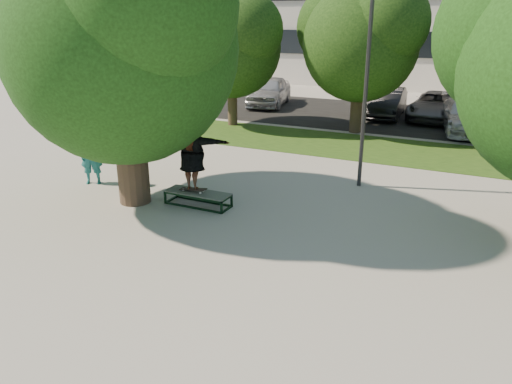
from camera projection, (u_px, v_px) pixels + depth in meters
The scene contains 15 objects.
ground at pixel (258, 245), 11.18m from camera, with size 120.00×120.00×0.00m, color #9C968F.
grass_strip at pixel (389, 150), 18.84m from camera, with size 30.00×4.00×0.02m, color #1F3F12.
asphalt_strip at pixel (395, 117), 24.76m from camera, with size 40.00×8.00×0.01m, color black.
tree_left at pixel (121, 33), 12.36m from camera, with size 6.96×5.95×7.12m.
bg_tree_left at pixel (231, 41), 21.98m from camera, with size 5.28×4.51×5.77m.
bg_tree_mid at pixel (360, 36), 20.51m from camera, with size 5.76×4.92×6.24m.
bg_tree_right at pixel (505, 54), 18.02m from camera, with size 5.04×4.31×5.43m.
lamppost at pixel (367, 79), 13.95m from camera, with size 0.25×0.15×6.11m.
grind_box at pixel (198, 199), 13.42m from camera, with size 1.80×0.60×0.38m.
skater_rig at pixel (192, 158), 13.09m from camera, with size 2.17×1.11×1.78m.
bystander at pixel (91, 155), 14.91m from camera, with size 0.65×0.43×1.80m, color #195F61.
car_silver_a at pixel (269, 91), 27.81m from camera, with size 1.87×4.64×1.58m, color silver.
car_dark at pixel (387, 103), 24.73m from camera, with size 1.50×4.31×1.42m, color black.
car_grey at pixel (436, 106), 24.17m from camera, with size 2.17×4.71×1.31m, color #545358.
car_silver_b at pixel (467, 115), 21.68m from camera, with size 1.98×4.86×1.41m, color silver.
Camera 1 is at (4.33, -9.15, 4.90)m, focal length 35.00 mm.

